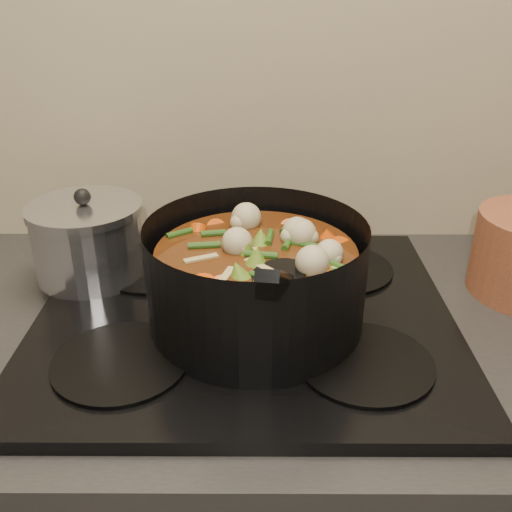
{
  "coord_description": "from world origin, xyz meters",
  "views": [
    {
      "loc": [
        0.02,
        1.2,
        1.39
      ],
      "look_at": [
        0.02,
        1.9,
        1.04
      ],
      "focal_mm": 40.0,
      "sensor_mm": 36.0,
      "label": 1
    }
  ],
  "objects": [
    {
      "name": "stockpot",
      "position": [
        0.02,
        1.9,
        1.0
      ],
      "size": [
        0.39,
        0.46,
        0.23
      ],
      "rotation": [
        0.0,
        0.0,
        -0.34
      ],
      "color": "black",
      "rests_on": "stovetop"
    },
    {
      "name": "stovetop",
      "position": [
        0.0,
        1.93,
        0.92
      ],
      "size": [
        0.62,
        0.54,
        0.03
      ],
      "color": "black",
      "rests_on": "counter"
    },
    {
      "name": "saucepan",
      "position": [
        -0.26,
        2.05,
        0.99
      ],
      "size": [
        0.19,
        0.19,
        0.15
      ],
      "rotation": [
        0.0,
        0.0,
        0.19
      ],
      "color": "silver",
      "rests_on": "stovetop"
    }
  ]
}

